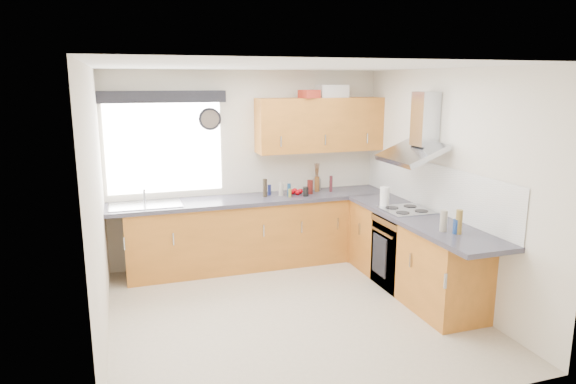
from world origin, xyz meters
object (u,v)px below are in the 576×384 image
object	(u,v)px
oven	(404,251)
washing_machine	(211,240)
extractor_hood	(418,135)
upper_cabinets	(320,125)

from	to	relation	value
oven	washing_machine	world-z (taller)	oven
oven	extractor_hood	size ratio (longest dim) A/B	1.09
extractor_hood	upper_cabinets	size ratio (longest dim) A/B	0.46
oven	extractor_hood	xyz separation A→B (m)	(0.10, -0.00, 1.34)
oven	upper_cabinets	xyz separation A→B (m)	(-0.55, 1.32, 1.38)
upper_cabinets	washing_machine	distance (m)	2.06
upper_cabinets	washing_machine	bearing A→B (deg)	-176.01
oven	upper_cabinets	world-z (taller)	upper_cabinets
upper_cabinets	washing_machine	xyz separation A→B (m)	(-1.51, -0.10, -1.40)
extractor_hood	washing_machine	xyz separation A→B (m)	(-2.16, 1.22, -1.37)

